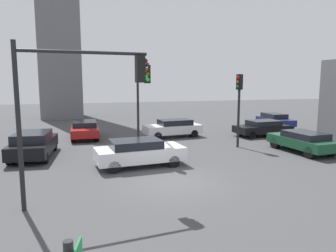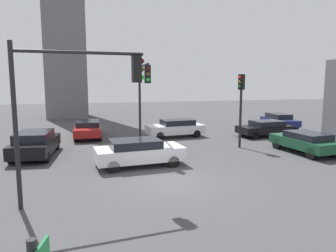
{
  "view_description": "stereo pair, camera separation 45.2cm",
  "coord_description": "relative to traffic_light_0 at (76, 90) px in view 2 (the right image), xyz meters",
  "views": [
    {
      "loc": [
        -3.94,
        -13.17,
        4.47
      ],
      "look_at": [
        0.78,
        3.49,
        1.99
      ],
      "focal_mm": 34.63,
      "sensor_mm": 36.0,
      "label": 1
    },
    {
      "loc": [
        -3.5,
        -13.29,
        4.47
      ],
      "look_at": [
        0.78,
        3.49,
        1.99
      ],
      "focal_mm": 34.63,
      "sensor_mm": 36.0,
      "label": 2
    }
  ],
  "objects": [
    {
      "name": "car_3",
      "position": [
        7.09,
        12.25,
        -3.37
      ],
      "size": [
        4.55,
        2.21,
        1.38
      ],
      "rotation": [
        0.0,
        0.0,
        3.23
      ],
      "color": "silver",
      "rests_on": "ground_plane"
    },
    {
      "name": "car_5",
      "position": [
        14.05,
        10.75,
        -3.43
      ],
      "size": [
        4.37,
        2.25,
        1.25
      ],
      "rotation": [
        0.0,
        0.0,
        3.22
      ],
      "color": "black",
      "rests_on": "ground_plane"
    },
    {
      "name": "car_0",
      "position": [
        13.27,
        4.85,
        -3.38
      ],
      "size": [
        2.29,
        4.6,
        1.3
      ],
      "rotation": [
        0.0,
        0.0,
        1.65
      ],
      "color": "#19472D",
      "rests_on": "ground_plane"
    },
    {
      "name": "ground_plane",
      "position": [
        3.8,
        1.36,
        -4.1
      ],
      "size": [
        101.72,
        101.72,
        0.0
      ],
      "primitive_type": "plane",
      "color": "#424244"
    },
    {
      "name": "car_2",
      "position": [
        -2.63,
        7.97,
        -3.32
      ],
      "size": [
        2.47,
        4.94,
        1.5
      ],
      "rotation": [
        0.0,
        0.0,
        1.48
      ],
      "color": "black",
      "rests_on": "ground_plane"
    },
    {
      "name": "car_6",
      "position": [
        2.89,
        4.43,
        -3.35
      ],
      "size": [
        4.69,
        2.38,
        1.4
      ],
      "rotation": [
        0.0,
        0.0,
        0.09
      ],
      "color": "silver",
      "rests_on": "ground_plane"
    },
    {
      "name": "car_1",
      "position": [
        0.41,
        13.68,
        -3.39
      ],
      "size": [
        2.09,
        4.66,
        1.29
      ],
      "rotation": [
        0.0,
        0.0,
        -1.6
      ],
      "color": "maroon",
      "rests_on": "ground_plane"
    },
    {
      "name": "car_7",
      "position": [
        17.69,
        14.39,
        -3.37
      ],
      "size": [
        1.86,
        4.31,
        1.35
      ],
      "rotation": [
        0.0,
        0.0,
        -1.61
      ],
      "color": "navy",
      "rests_on": "ground_plane"
    },
    {
      "name": "skyline_tower",
      "position": [
        -1.71,
        28.57,
        8.75
      ],
      "size": [
        4.63,
        4.63,
        25.69
      ],
      "primitive_type": "cube",
      "color": "slate",
      "rests_on": "ground_plane"
    },
    {
      "name": "traffic_light_2",
      "position": [
        10.12,
        7.35,
        -0.72
      ],
      "size": [
        0.49,
        0.44,
        4.82
      ],
      "rotation": [
        0.0,
        0.0,
        -2.6
      ],
      "color": "black",
      "rests_on": "ground_plane"
    },
    {
      "name": "traffic_light_0",
      "position": [
        0.0,
        0.0,
        0.0
      ],
      "size": [
        4.59,
        0.74,
        5.74
      ],
      "rotation": [
        0.0,
        0.0,
        0.11
      ],
      "color": "black",
      "rests_on": "ground_plane"
    },
    {
      "name": "traffic_light_1",
      "position": [
        3.78,
        7.91,
        -0.09
      ],
      "size": [
        0.47,
        4.47,
        5.49
      ],
      "rotation": [
        0.0,
        0.0,
        -1.62
      ],
      "color": "black",
      "rests_on": "ground_plane"
    }
  ]
}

